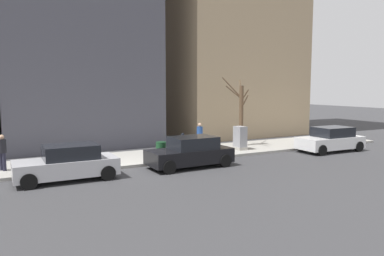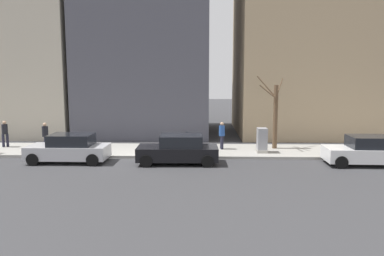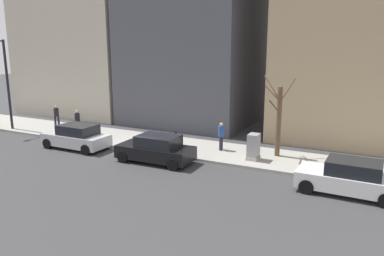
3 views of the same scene
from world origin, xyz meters
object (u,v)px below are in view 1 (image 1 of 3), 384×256
(parking_meter, at_px, (183,143))
(pedestrian_near_meter, at_px, (200,135))
(parked_car_black, at_px, (191,152))
(utility_box, at_px, (240,138))
(parked_car_silver, at_px, (67,163))
(bare_tree, at_px, (241,113))
(trash_bin, at_px, (161,150))
(parked_car_white, at_px, (331,140))
(pedestrian_midblock, at_px, (2,150))

(parking_meter, distance_m, pedestrian_near_meter, 2.74)
(parked_car_black, distance_m, utility_box, 5.31)
(parked_car_black, height_order, pedestrian_near_meter, pedestrian_near_meter)
(parking_meter, height_order, pedestrian_near_meter, pedestrian_near_meter)
(parked_car_black, height_order, parked_car_silver, same)
(bare_tree, xyz_separation_m, trash_bin, (-1.71, 6.39, -1.70))
(bare_tree, distance_m, trash_bin, 6.83)
(parked_car_white, xyz_separation_m, pedestrian_midblock, (2.79, 18.04, 0.35))
(parked_car_white, xyz_separation_m, pedestrian_near_meter, (3.42, 7.36, 0.35))
(bare_tree, height_order, pedestrian_midblock, bare_tree)
(utility_box, relative_size, trash_bin, 1.59)
(pedestrian_midblock, bearing_deg, utility_box, -120.30)
(parked_car_silver, xyz_separation_m, bare_tree, (3.63, -11.54, 1.57))
(bare_tree, bearing_deg, parked_car_white, -132.72)
(parked_car_white, height_order, parked_car_black, same)
(parking_meter, relative_size, utility_box, 0.94)
(parked_car_white, bearing_deg, utility_box, 65.24)
(parked_car_silver, relative_size, pedestrian_midblock, 2.53)
(parked_car_silver, relative_size, parking_meter, 3.11)
(parked_car_black, xyz_separation_m, bare_tree, (3.75, -5.68, 1.57))
(parked_car_white, bearing_deg, parking_meter, 81.51)
(parking_meter, bearing_deg, pedestrian_midblock, 82.31)
(parking_meter, xyz_separation_m, trash_bin, (0.45, 1.07, -0.38))
(bare_tree, xyz_separation_m, pedestrian_near_meter, (-0.36, 3.26, -1.22))
(trash_bin, bearing_deg, parking_meter, -112.86)
(parked_car_white, height_order, bare_tree, bare_tree)
(pedestrian_midblock, bearing_deg, parked_car_silver, -166.46)
(parking_meter, height_order, utility_box, utility_box)
(bare_tree, xyz_separation_m, pedestrian_midblock, (-1.00, 13.94, -1.22))
(parked_car_white, distance_m, pedestrian_near_meter, 8.12)
(parked_car_silver, distance_m, pedestrian_midblock, 3.58)
(parking_meter, xyz_separation_m, bare_tree, (2.16, -5.32, 1.32))
(parked_car_black, relative_size, pedestrian_near_meter, 2.56)
(parked_car_white, height_order, parking_meter, parked_car_white)
(parking_meter, relative_size, pedestrian_midblock, 0.81)
(utility_box, xyz_separation_m, trash_bin, (-0.40, 5.42, -0.25))
(parked_car_silver, xyz_separation_m, pedestrian_near_meter, (3.26, -8.28, 0.35))
(parked_car_silver, relative_size, pedestrian_near_meter, 2.53)
(bare_tree, bearing_deg, parked_car_black, 123.43)
(parked_car_black, bearing_deg, parking_meter, -14.29)
(parking_meter, distance_m, bare_tree, 5.89)
(bare_tree, distance_m, pedestrian_near_meter, 3.50)
(parked_car_white, relative_size, parking_meter, 3.14)
(parked_car_silver, xyz_separation_m, parking_meter, (1.46, -6.22, 0.24))
(parked_car_black, height_order, trash_bin, parked_car_black)
(parked_car_white, xyz_separation_m, trash_bin, (2.07, 10.48, -0.14))
(parked_car_black, distance_m, bare_tree, 6.99)
(parked_car_black, relative_size, parked_car_silver, 1.01)
(parked_car_silver, bearing_deg, bare_tree, -72.65)
(pedestrian_midblock, bearing_deg, bare_tree, -114.83)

